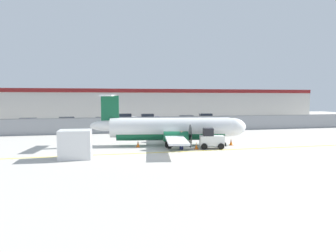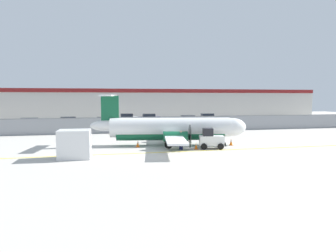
# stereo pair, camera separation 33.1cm
# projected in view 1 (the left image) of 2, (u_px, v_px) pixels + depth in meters

# --- Properties ---
(ground_plane) EXTENTS (140.00, 140.00, 0.01)m
(ground_plane) POSITION_uv_depth(u_px,v_px,m) (172.00, 152.00, 28.07)
(ground_plane) COLOR #BCB7AD
(perimeter_fence) EXTENTS (98.00, 0.10, 2.10)m
(perimeter_fence) POSITION_uv_depth(u_px,v_px,m) (142.00, 124.00, 43.45)
(perimeter_fence) COLOR gray
(perimeter_fence) RESTS_ON ground
(parking_lot_strip) EXTENTS (98.00, 17.00, 0.12)m
(parking_lot_strip) POSITION_uv_depth(u_px,v_px,m) (130.00, 125.00, 54.66)
(parking_lot_strip) COLOR #38383A
(parking_lot_strip) RESTS_ON ground
(background_building) EXTENTS (91.00, 8.10, 6.50)m
(background_building) POSITION_uv_depth(u_px,v_px,m) (120.00, 104.00, 72.26)
(background_building) COLOR beige
(background_building) RESTS_ON ground
(commuter_airplane) EXTENTS (15.27, 16.03, 4.92)m
(commuter_airplane) POSITION_uv_depth(u_px,v_px,m) (173.00, 129.00, 32.01)
(commuter_airplane) COLOR white
(commuter_airplane) RESTS_ON ground
(baggage_tug) EXTENTS (2.52, 1.83, 1.88)m
(baggage_tug) POSITION_uv_depth(u_px,v_px,m) (211.00, 139.00, 29.92)
(baggage_tug) COLOR silver
(baggage_tug) RESTS_ON ground
(ground_crew_worker) EXTENTS (0.48, 0.48, 1.70)m
(ground_crew_worker) POSITION_uv_depth(u_px,v_px,m) (181.00, 139.00, 29.37)
(ground_crew_worker) COLOR #191E4C
(ground_crew_worker) RESTS_ON ground
(cargo_container) EXTENTS (2.53, 2.16, 2.20)m
(cargo_container) POSITION_uv_depth(u_px,v_px,m) (75.00, 144.00, 25.00)
(cargo_container) COLOR silver
(cargo_container) RESTS_ON ground
(traffic_cone_near_left) EXTENTS (0.36, 0.36, 0.64)m
(traffic_cone_near_left) POSITION_uv_depth(u_px,v_px,m) (138.00, 144.00, 30.78)
(traffic_cone_near_left) COLOR orange
(traffic_cone_near_left) RESTS_ON ground
(traffic_cone_near_right) EXTENTS (0.36, 0.36, 0.64)m
(traffic_cone_near_right) POSITION_uv_depth(u_px,v_px,m) (170.00, 142.00, 32.32)
(traffic_cone_near_right) COLOR orange
(traffic_cone_near_right) RESTS_ON ground
(traffic_cone_far_left) EXTENTS (0.36, 0.36, 0.64)m
(traffic_cone_far_left) POSITION_uv_depth(u_px,v_px,m) (231.00, 142.00, 32.04)
(traffic_cone_far_left) COLOR orange
(traffic_cone_far_left) RESTS_ON ground
(traffic_cone_far_right) EXTENTS (0.36, 0.36, 0.64)m
(traffic_cone_far_right) POSITION_uv_depth(u_px,v_px,m) (196.00, 146.00, 29.58)
(traffic_cone_far_right) COLOR orange
(traffic_cone_far_right) RESTS_ON ground
(parked_car_0) EXTENTS (4.21, 2.03, 1.58)m
(parked_car_0) POSITION_uv_depth(u_px,v_px,m) (29.00, 123.00, 47.67)
(parked_car_0) COLOR gray
(parked_car_0) RESTS_ON parking_lot_strip
(parked_car_1) EXTENTS (4.37, 2.38, 1.58)m
(parked_car_1) POSITION_uv_depth(u_px,v_px,m) (67.00, 122.00, 50.16)
(parked_car_1) COLOR #B28C19
(parked_car_1) RESTS_ON parking_lot_strip
(parked_car_2) EXTENTS (4.23, 2.06, 1.58)m
(parked_car_2) POSITION_uv_depth(u_px,v_px,m) (102.00, 122.00, 50.02)
(parked_car_2) COLOR slate
(parked_car_2) RESTS_ON parking_lot_strip
(parked_car_3) EXTENTS (4.31, 2.23, 1.58)m
(parked_car_3) POSITION_uv_depth(u_px,v_px,m) (125.00, 118.00, 60.16)
(parked_car_3) COLOR silver
(parked_car_3) RESTS_ON parking_lot_strip
(parked_car_4) EXTENTS (4.29, 2.19, 1.58)m
(parked_car_4) POSITION_uv_depth(u_px,v_px,m) (148.00, 118.00, 59.67)
(parked_car_4) COLOR navy
(parked_car_4) RESTS_ON parking_lot_strip
(parked_car_5) EXTENTS (4.40, 2.45, 1.58)m
(parked_car_5) POSITION_uv_depth(u_px,v_px,m) (186.00, 120.00, 54.48)
(parked_car_5) COLOR silver
(parked_car_5) RESTS_ON parking_lot_strip
(parked_car_6) EXTENTS (4.35, 2.34, 1.58)m
(parked_car_6) POSITION_uv_depth(u_px,v_px,m) (205.00, 118.00, 61.02)
(parked_car_6) COLOR black
(parked_car_6) RESTS_ON parking_lot_strip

